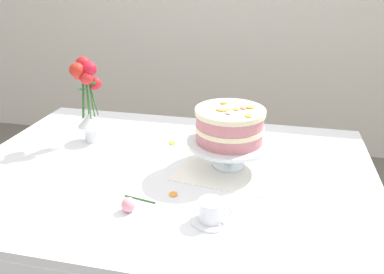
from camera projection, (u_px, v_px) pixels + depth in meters
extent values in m
cube|color=white|center=(169.00, 172.00, 1.34)|extent=(1.40, 1.00, 0.03)
cylinder|color=brown|center=(79.00, 186.00, 1.96)|extent=(0.06, 0.06, 0.71)
cylinder|color=brown|center=(324.00, 217.00, 1.72)|extent=(0.06, 0.06, 0.71)
cube|color=white|center=(228.00, 166.00, 1.34)|extent=(0.36, 0.36, 0.00)
cylinder|color=silver|center=(228.00, 165.00, 1.34)|extent=(0.11, 0.11, 0.01)
cylinder|color=silver|center=(228.00, 154.00, 1.32)|extent=(0.03, 0.03, 0.07)
cylinder|color=silver|center=(229.00, 142.00, 1.31)|extent=(0.29, 0.29, 0.01)
cylinder|color=#CC7A84|center=(229.00, 135.00, 1.29)|extent=(0.22, 0.22, 0.04)
cylinder|color=beige|center=(230.00, 127.00, 1.28)|extent=(0.23, 0.23, 0.02)
cylinder|color=#CC7A84|center=(230.00, 120.00, 1.27)|extent=(0.22, 0.22, 0.04)
cylinder|color=beige|center=(230.00, 111.00, 1.26)|extent=(0.23, 0.23, 0.02)
ellipsoid|color=pink|center=(225.00, 109.00, 1.25)|extent=(0.03, 0.03, 0.01)
ellipsoid|color=orange|center=(250.00, 107.00, 1.26)|extent=(0.03, 0.03, 0.01)
ellipsoid|color=yellow|center=(249.00, 116.00, 1.19)|extent=(0.03, 0.03, 0.01)
ellipsoid|color=yellow|center=(227.00, 110.00, 1.24)|extent=(0.04, 0.04, 0.00)
ellipsoid|color=#E56B51|center=(243.00, 108.00, 1.26)|extent=(0.03, 0.03, 0.00)
ellipsoid|color=yellow|center=(236.00, 109.00, 1.25)|extent=(0.03, 0.03, 0.00)
ellipsoid|color=orange|center=(220.00, 110.00, 1.24)|extent=(0.04, 0.03, 0.00)
ellipsoid|color=orange|center=(224.00, 103.00, 1.31)|extent=(0.03, 0.03, 0.01)
ellipsoid|color=pink|center=(229.00, 112.00, 1.22)|extent=(0.02, 0.03, 0.01)
cylinder|color=silver|center=(92.00, 133.00, 1.53)|extent=(0.06, 0.06, 0.07)
cone|color=silver|center=(91.00, 119.00, 1.51)|extent=(0.11, 0.11, 0.05)
cylinder|color=#2D6028|center=(91.00, 94.00, 1.47)|extent=(0.02, 0.01, 0.19)
sphere|color=red|center=(90.00, 69.00, 1.43)|extent=(0.05, 0.05, 0.05)
ellipsoid|color=#236B2D|center=(90.00, 83.00, 1.45)|extent=(0.05, 0.03, 0.01)
cylinder|color=#2D6028|center=(94.00, 100.00, 1.50)|extent=(0.02, 0.03, 0.13)
sphere|color=red|center=(95.00, 83.00, 1.48)|extent=(0.05, 0.05, 0.05)
cylinder|color=#2D6028|center=(87.00, 91.00, 1.49)|extent=(0.02, 0.03, 0.21)
sphere|color=red|center=(83.00, 64.00, 1.46)|extent=(0.06, 0.06, 0.06)
cylinder|color=#2D6028|center=(84.00, 96.00, 1.47)|extent=(0.02, 0.01, 0.17)
sphere|color=red|center=(79.00, 74.00, 1.43)|extent=(0.04, 0.04, 0.04)
cylinder|color=#2D6028|center=(83.00, 95.00, 1.46)|extent=(0.02, 0.02, 0.19)
sphere|color=red|center=(77.00, 70.00, 1.41)|extent=(0.06, 0.06, 0.06)
ellipsoid|color=#236B2D|center=(82.00, 89.00, 1.46)|extent=(0.04, 0.04, 0.01)
cylinder|color=#2D6028|center=(89.00, 98.00, 1.46)|extent=(0.01, 0.01, 0.16)
sphere|color=red|center=(87.00, 78.00, 1.43)|extent=(0.05, 0.05, 0.05)
cylinder|color=white|center=(211.00, 220.00, 1.05)|extent=(0.11, 0.11, 0.01)
cylinder|color=white|center=(211.00, 210.00, 1.04)|extent=(0.07, 0.07, 0.06)
torus|color=white|center=(227.00, 211.00, 1.03)|extent=(0.03, 0.01, 0.03)
cylinder|color=#2D6028|center=(140.00, 199.00, 1.15)|extent=(0.10, 0.02, 0.01)
sphere|color=pink|center=(129.00, 205.00, 1.09)|extent=(0.04, 0.04, 0.04)
ellipsoid|color=orange|center=(173.00, 194.00, 1.18)|extent=(0.03, 0.03, 0.01)
ellipsoid|color=yellow|center=(172.00, 143.00, 1.52)|extent=(0.04, 0.05, 0.01)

